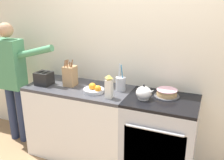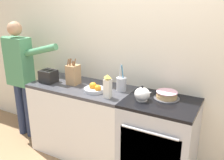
{
  "view_description": "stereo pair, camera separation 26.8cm",
  "coord_description": "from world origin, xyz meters",
  "px_view_note": "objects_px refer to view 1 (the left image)",
  "views": [
    {
      "loc": [
        0.74,
        -2.08,
        1.91
      ],
      "look_at": [
        -0.24,
        0.27,
        1.04
      ],
      "focal_mm": 40.0,
      "sensor_mm": 36.0,
      "label": 1
    },
    {
      "loc": [
        0.98,
        -1.96,
        1.91
      ],
      "look_at": [
        -0.24,
        0.27,
        1.04
      ],
      "focal_mm": 40.0,
      "sensor_mm": 36.0,
      "label": 2
    }
  ],
  "objects_px": {
    "stove_range": "(160,138)",
    "fruit_bowl": "(94,90)",
    "milk_carton": "(109,87)",
    "layer_cake": "(167,93)",
    "person_baker": "(12,74)",
    "utensil_crock": "(121,84)",
    "toaster": "(44,78)",
    "tea_kettle": "(144,93)",
    "knife_block": "(70,76)"
  },
  "relations": [
    {
      "from": "utensil_crock",
      "to": "knife_block",
      "type": "bearing_deg",
      "value": -172.79
    },
    {
      "from": "stove_range",
      "to": "layer_cake",
      "type": "bearing_deg",
      "value": 77.13
    },
    {
      "from": "tea_kettle",
      "to": "knife_block",
      "type": "height_order",
      "value": "knife_block"
    },
    {
      "from": "fruit_bowl",
      "to": "milk_carton",
      "type": "height_order",
      "value": "milk_carton"
    },
    {
      "from": "tea_kettle",
      "to": "utensil_crock",
      "type": "relative_size",
      "value": 0.64
    },
    {
      "from": "toaster",
      "to": "utensil_crock",
      "type": "bearing_deg",
      "value": 10.29
    },
    {
      "from": "layer_cake",
      "to": "knife_block",
      "type": "height_order",
      "value": "knife_block"
    },
    {
      "from": "utensil_crock",
      "to": "milk_carton",
      "type": "height_order",
      "value": "utensil_crock"
    },
    {
      "from": "fruit_bowl",
      "to": "toaster",
      "type": "relative_size",
      "value": 1.15
    },
    {
      "from": "stove_range",
      "to": "fruit_bowl",
      "type": "relative_size",
      "value": 3.91
    },
    {
      "from": "fruit_bowl",
      "to": "person_baker",
      "type": "relative_size",
      "value": 0.14
    },
    {
      "from": "milk_carton",
      "to": "toaster",
      "type": "bearing_deg",
      "value": 174.62
    },
    {
      "from": "knife_block",
      "to": "toaster",
      "type": "relative_size",
      "value": 1.62
    },
    {
      "from": "stove_range",
      "to": "knife_block",
      "type": "relative_size",
      "value": 2.77
    },
    {
      "from": "person_baker",
      "to": "knife_block",
      "type": "bearing_deg",
      "value": 11.31
    },
    {
      "from": "stove_range",
      "to": "milk_carton",
      "type": "distance_m",
      "value": 0.79
    },
    {
      "from": "milk_carton",
      "to": "person_baker",
      "type": "distance_m",
      "value": 1.41
    },
    {
      "from": "layer_cake",
      "to": "tea_kettle",
      "type": "bearing_deg",
      "value": -142.1
    },
    {
      "from": "fruit_bowl",
      "to": "toaster",
      "type": "bearing_deg",
      "value": 179.55
    },
    {
      "from": "layer_cake",
      "to": "person_baker",
      "type": "bearing_deg",
      "value": -175.36
    },
    {
      "from": "stove_range",
      "to": "utensil_crock",
      "type": "bearing_deg",
      "value": 170.05
    },
    {
      "from": "toaster",
      "to": "milk_carton",
      "type": "height_order",
      "value": "milk_carton"
    },
    {
      "from": "toaster",
      "to": "milk_carton",
      "type": "xyz_separation_m",
      "value": [
        0.88,
        -0.08,
        0.04
      ]
    },
    {
      "from": "knife_block",
      "to": "fruit_bowl",
      "type": "distance_m",
      "value": 0.38
    },
    {
      "from": "toaster",
      "to": "person_baker",
      "type": "relative_size",
      "value": 0.12
    },
    {
      "from": "person_baker",
      "to": "milk_carton",
      "type": "bearing_deg",
      "value": 2.51
    },
    {
      "from": "fruit_bowl",
      "to": "tea_kettle",
      "type": "bearing_deg",
      "value": 3.11
    },
    {
      "from": "tea_kettle",
      "to": "milk_carton",
      "type": "bearing_deg",
      "value": -162.45
    },
    {
      "from": "fruit_bowl",
      "to": "milk_carton",
      "type": "distance_m",
      "value": 0.24
    },
    {
      "from": "toaster",
      "to": "stove_range",
      "type": "bearing_deg",
      "value": 3.27
    },
    {
      "from": "utensil_crock",
      "to": "toaster",
      "type": "height_order",
      "value": "utensil_crock"
    },
    {
      "from": "stove_range",
      "to": "fruit_bowl",
      "type": "bearing_deg",
      "value": -173.38
    },
    {
      "from": "utensil_crock",
      "to": "milk_carton",
      "type": "distance_m",
      "value": 0.25
    },
    {
      "from": "tea_kettle",
      "to": "utensil_crock",
      "type": "bearing_deg",
      "value": 155.34
    },
    {
      "from": "toaster",
      "to": "person_baker",
      "type": "height_order",
      "value": "person_baker"
    },
    {
      "from": "utensil_crock",
      "to": "milk_carton",
      "type": "relative_size",
      "value": 1.22
    },
    {
      "from": "fruit_bowl",
      "to": "milk_carton",
      "type": "relative_size",
      "value": 0.91
    },
    {
      "from": "stove_range",
      "to": "toaster",
      "type": "xyz_separation_m",
      "value": [
        -1.41,
        -0.08,
        0.52
      ]
    },
    {
      "from": "toaster",
      "to": "fruit_bowl",
      "type": "bearing_deg",
      "value": -0.45
    },
    {
      "from": "utensil_crock",
      "to": "fruit_bowl",
      "type": "height_order",
      "value": "utensil_crock"
    },
    {
      "from": "person_baker",
      "to": "utensil_crock",
      "type": "bearing_deg",
      "value": 12.54
    },
    {
      "from": "knife_block",
      "to": "milk_carton",
      "type": "relative_size",
      "value": 1.28
    },
    {
      "from": "layer_cake",
      "to": "milk_carton",
      "type": "distance_m",
      "value": 0.62
    },
    {
      "from": "stove_range",
      "to": "person_baker",
      "type": "bearing_deg",
      "value": -178.42
    },
    {
      "from": "person_baker",
      "to": "tea_kettle",
      "type": "bearing_deg",
      "value": 6.93
    },
    {
      "from": "knife_block",
      "to": "milk_carton",
      "type": "bearing_deg",
      "value": -16.84
    },
    {
      "from": "stove_range",
      "to": "utensil_crock",
      "type": "height_order",
      "value": "utensil_crock"
    },
    {
      "from": "layer_cake",
      "to": "fruit_bowl",
      "type": "xyz_separation_m",
      "value": [
        -0.76,
        -0.19,
        -0.0
      ]
    },
    {
      "from": "layer_cake",
      "to": "utensil_crock",
      "type": "distance_m",
      "value": 0.52
    },
    {
      "from": "knife_block",
      "to": "milk_carton",
      "type": "height_order",
      "value": "knife_block"
    }
  ]
}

